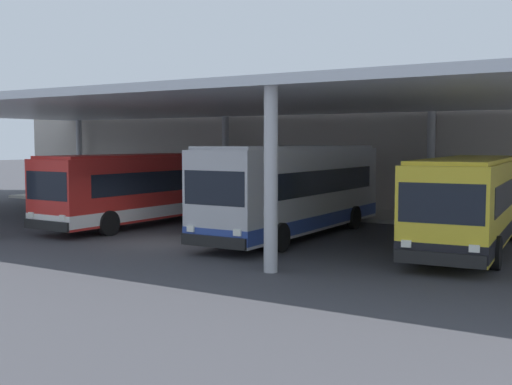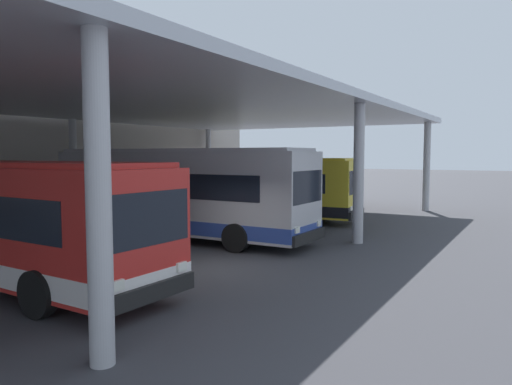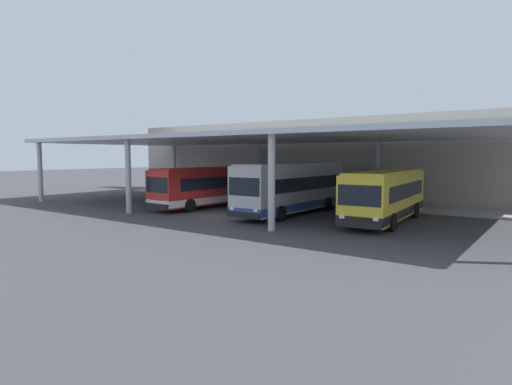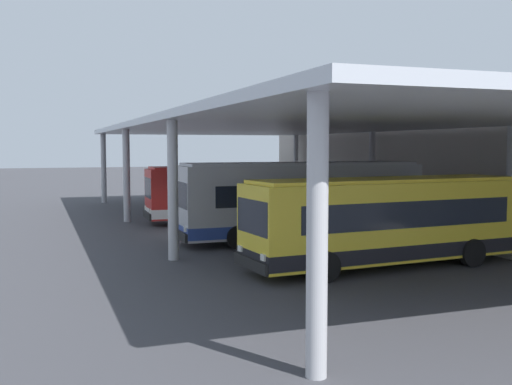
{
  "view_description": "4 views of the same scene",
  "coord_description": "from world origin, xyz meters",
  "px_view_note": "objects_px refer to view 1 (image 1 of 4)",
  "views": [
    {
      "loc": [
        15.04,
        -17.95,
        3.69
      ],
      "look_at": [
        2.63,
        2.52,
        1.8
      ],
      "focal_mm": 44.35,
      "sensor_mm": 36.0,
      "label": 1
    },
    {
      "loc": [
        -11.33,
        -8.4,
        3.34
      ],
      "look_at": [
        6.93,
        2.43,
        1.67
      ],
      "focal_mm": 33.88,
      "sensor_mm": 36.0,
      "label": 2
    },
    {
      "loc": [
        19.08,
        -21.65,
        4.12
      ],
      "look_at": [
        1.29,
        2.76,
        1.48
      ],
      "focal_mm": 29.9,
      "sensor_mm": 36.0,
      "label": 3
    },
    {
      "loc": [
        28.29,
        -7.28,
        4.27
      ],
      "look_at": [
        0.13,
        3.04,
        1.98
      ],
      "focal_mm": 42.04,
      "sensor_mm": 36.0,
      "label": 4
    }
  ],
  "objects_px": {
    "bus_nearest_bay": "(142,188)",
    "bench_waiting": "(138,191)",
    "banner_sign": "(248,174)",
    "bus_middle_bay": "(470,202)",
    "bus_second_bay": "(295,190)"
  },
  "relations": [
    {
      "from": "bus_nearest_bay",
      "to": "bus_middle_bay",
      "type": "bearing_deg",
      "value": 3.0
    },
    {
      "from": "bus_nearest_bay",
      "to": "bus_second_bay",
      "type": "distance_m",
      "value": 7.56
    },
    {
      "from": "bus_nearest_bay",
      "to": "bus_second_bay",
      "type": "xyz_separation_m",
      "value": [
        7.55,
        0.45,
        0.19
      ]
    },
    {
      "from": "bus_nearest_bay",
      "to": "bus_second_bay",
      "type": "bearing_deg",
      "value": 3.38
    },
    {
      "from": "bus_nearest_bay",
      "to": "banner_sign",
      "type": "distance_m",
      "value": 7.47
    },
    {
      "from": "bus_nearest_bay",
      "to": "bench_waiting",
      "type": "relative_size",
      "value": 5.88
    },
    {
      "from": "bus_second_bay",
      "to": "bench_waiting",
      "type": "distance_m",
      "value": 17.09
    },
    {
      "from": "bus_nearest_bay",
      "to": "bench_waiting",
      "type": "xyz_separation_m",
      "value": [
        -7.6,
        8.27,
        -0.99
      ]
    },
    {
      "from": "bench_waiting",
      "to": "banner_sign",
      "type": "distance_m",
      "value": 8.78
    },
    {
      "from": "banner_sign",
      "to": "bus_middle_bay",
      "type": "bearing_deg",
      "value": -26.92
    },
    {
      "from": "bus_middle_bay",
      "to": "banner_sign",
      "type": "distance_m",
      "value": 14.7
    },
    {
      "from": "bus_second_bay",
      "to": "bench_waiting",
      "type": "height_order",
      "value": "bus_second_bay"
    },
    {
      "from": "bench_waiting",
      "to": "banner_sign",
      "type": "xyz_separation_m",
      "value": [
        8.63,
        -0.88,
        1.32
      ]
    },
    {
      "from": "bus_nearest_bay",
      "to": "bench_waiting",
      "type": "bearing_deg",
      "value": 132.59
    },
    {
      "from": "bus_middle_bay",
      "to": "bus_second_bay",
      "type": "bearing_deg",
      "value": -177.43
    }
  ]
}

